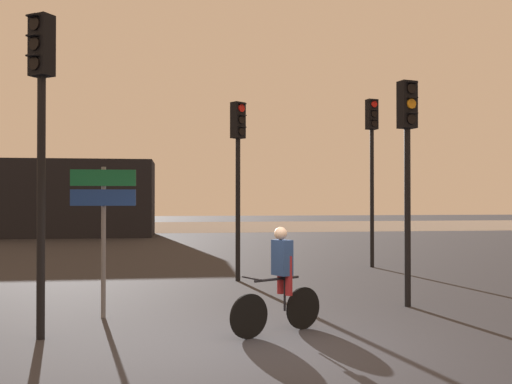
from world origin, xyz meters
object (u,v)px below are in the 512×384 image
Objects in this scene: traffic_light_far_right at (372,152)px; traffic_light_near_right at (407,149)px; cyclist at (280,279)px; distant_building at (16,198)px; direction_sign_post at (103,214)px; traffic_light_near_left at (41,115)px; traffic_light_center at (238,157)px.

traffic_light_far_right is 1.17× the size of traffic_light_near_right.
traffic_light_far_right is 3.10× the size of cyclist.
distant_building is 5.61× the size of direction_sign_post.
traffic_light_near_right is 0.90× the size of traffic_light_near_left.
traffic_light_near_right is at bearing 90.04° from traffic_light_center.
traffic_light_far_right is (14.42, -15.65, 1.40)m from distant_building.
traffic_light_far_right is 9.29m from cyclist.
traffic_light_near_right is at bearing -59.10° from distant_building.
traffic_light_near_left is at bearing 1.19° from traffic_light_near_right.
distant_building is 3.27× the size of traffic_light_center.
cyclist is (10.21, -23.50, -1.24)m from distant_building.
distant_building is at bearing -97.57° from traffic_light_center.
traffic_light_near_left is (-7.75, -7.73, -0.18)m from traffic_light_far_right.
traffic_light_center is at bearing -123.45° from direction_sign_post.
traffic_light_near_left is at bearing 62.78° from direction_sign_post.
traffic_light_far_right is 1.93× the size of direction_sign_post.
distant_building is 23.23m from direction_sign_post.
traffic_light_near_left reaches higher than cyclist.
distant_building is 21.33m from traffic_light_far_right.
distant_building is 25.65m from cyclist.
traffic_light_near_right is 4.73m from traffic_light_center.
direction_sign_post is at bearing -10.48° from traffic_light_near_right.
traffic_light_near_right is (-1.42, -6.06, -0.47)m from traffic_light_far_right.
traffic_light_center is 0.94× the size of traffic_light_near_left.
traffic_light_far_right is at bearing -100.49° from traffic_light_near_left.
traffic_light_near_left is 1.83× the size of direction_sign_post.
traffic_light_center reaches higher than cyclist.
traffic_light_near_left is (-3.47, -5.45, 0.19)m from traffic_light_center.
distant_building is at bearing -39.52° from traffic_light_near_left.
direction_sign_post is (-2.75, -4.08, -1.30)m from traffic_light_center.
traffic_light_center is at bearing 14.73° from traffic_light_far_right.
traffic_light_near_right is 6.55m from traffic_light_near_left.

